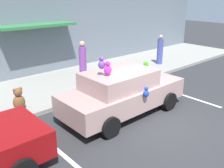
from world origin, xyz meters
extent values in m
plane|color=#2D2D30|center=(0.00, 0.00, 0.00)|extent=(60.00, 60.00, 0.00)
cube|color=gray|center=(0.00, 5.00, 0.07)|extent=(24.00, 4.00, 0.15)
cube|color=slate|center=(0.00, 7.15, 3.20)|extent=(24.00, 0.30, 6.40)
cube|color=#2D723E|center=(-0.69, 6.60, 2.55)|extent=(3.60, 1.10, 0.12)
cube|color=silver|center=(2.62, 1.00, 0.00)|extent=(0.12, 3.60, 0.01)
cube|color=silver|center=(-3.19, 1.00, 0.00)|extent=(0.12, 3.60, 0.01)
cube|color=tan|center=(-0.33, 1.28, 0.64)|extent=(4.46, 1.75, 0.68)
cube|color=tan|center=(-0.55, 1.28, 1.26)|extent=(2.32, 1.54, 0.56)
cylinder|color=black|center=(1.05, 2.16, 0.32)|extent=(0.64, 0.22, 0.64)
cylinder|color=black|center=(1.05, 0.40, 0.32)|extent=(0.64, 0.22, 0.64)
cylinder|color=black|center=(-1.71, 2.16, 0.32)|extent=(0.64, 0.22, 0.64)
cylinder|color=black|center=(-1.71, 0.40, 0.32)|extent=(0.64, 0.22, 0.64)
ellipsoid|color=#693D9B|center=(-1.25, 1.31, 1.89)|extent=(0.23, 0.19, 0.27)
sphere|color=#693D9B|center=(-1.25, 1.31, 2.07)|extent=(0.14, 0.14, 0.14)
ellipsoid|color=#C329BE|center=(-1.12, 1.18, 1.72)|extent=(0.25, 0.20, 0.30)
sphere|color=#C329BE|center=(-1.12, 1.18, 1.92)|extent=(0.16, 0.16, 0.16)
ellipsoid|color=#2DC013|center=(1.24, 1.70, 1.15)|extent=(0.28, 0.23, 0.33)
sphere|color=#2DC013|center=(1.24, 1.70, 1.38)|extent=(0.18, 0.18, 0.18)
ellipsoid|color=#39EB3B|center=(0.72, 1.97, 1.11)|extent=(0.22, 0.18, 0.26)
sphere|color=#39EB3B|center=(0.72, 1.97, 1.29)|extent=(0.14, 0.14, 0.14)
ellipsoid|color=#5848D9|center=(0.60, 0.67, 1.13)|extent=(0.25, 0.20, 0.30)
sphere|color=#5848D9|center=(0.60, 0.67, 1.34)|extent=(0.16, 0.16, 0.16)
ellipsoid|color=#1D3DA4|center=(-0.31, 0.32, 1.00)|extent=(0.20, 0.16, 0.24)
sphere|color=#1D3DA4|center=(-0.31, 0.32, 1.16)|extent=(0.13, 0.13, 0.13)
ellipsoid|color=#42A3DD|center=(-1.29, 1.39, 1.08)|extent=(0.17, 0.14, 0.20)
sphere|color=#42A3DD|center=(-1.29, 1.39, 1.22)|extent=(0.11, 0.11, 0.11)
ellipsoid|color=#BA29E2|center=(-1.10, 0.86, 1.08)|extent=(0.15, 0.13, 0.18)
sphere|color=#BA29E2|center=(-1.10, 0.86, 1.20)|extent=(0.10, 0.10, 0.10)
ellipsoid|color=#CB3E2E|center=(-1.59, 1.92, 1.08)|extent=(0.17, 0.14, 0.20)
sphere|color=#CB3E2E|center=(-1.59, 1.92, 1.22)|extent=(0.11, 0.11, 0.11)
ellipsoid|color=#89F044|center=(0.39, 0.97, 1.14)|extent=(0.26, 0.21, 0.30)
sphere|color=#89F044|center=(0.39, 0.97, 1.34)|extent=(0.16, 0.16, 0.16)
ellipsoid|color=green|center=(0.48, 1.60, 1.15)|extent=(0.28, 0.23, 0.33)
sphere|color=green|center=(0.48, 1.60, 1.38)|extent=(0.18, 0.18, 0.18)
ellipsoid|color=#C07A23|center=(1.49, 1.95, 1.12)|extent=(0.24, 0.19, 0.28)
sphere|color=#C07A23|center=(1.49, 1.95, 1.32)|extent=(0.15, 0.15, 0.15)
ellipsoid|color=orange|center=(0.58, 1.48, 1.12)|extent=(0.24, 0.19, 0.28)
sphere|color=orange|center=(0.58, 1.48, 1.32)|extent=(0.15, 0.15, 0.15)
ellipsoid|color=brown|center=(-3.02, 3.63, 0.41)|extent=(0.41, 0.34, 0.52)
sphere|color=brown|center=(-3.02, 3.63, 0.78)|extent=(0.29, 0.29, 0.29)
sphere|color=brown|center=(-3.12, 3.63, 0.88)|extent=(0.12, 0.12, 0.12)
sphere|color=brown|center=(-2.91, 3.63, 0.88)|extent=(0.12, 0.12, 0.12)
cylinder|color=#444D9C|center=(5.36, 4.23, 0.86)|extent=(0.33, 0.33, 1.42)
sphere|color=tan|center=(5.36, 4.23, 1.67)|extent=(0.22, 0.22, 0.22)
cylinder|color=purple|center=(0.12, 4.25, 0.98)|extent=(0.31, 0.31, 1.67)
sphere|color=tan|center=(0.12, 4.25, 1.94)|extent=(0.24, 0.24, 0.24)
camera|label=1|loc=(-5.91, -4.39, 3.90)|focal=40.58mm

